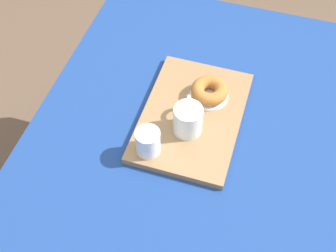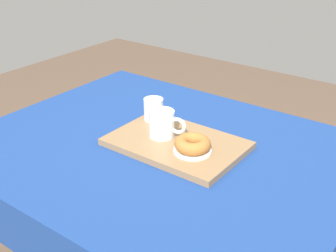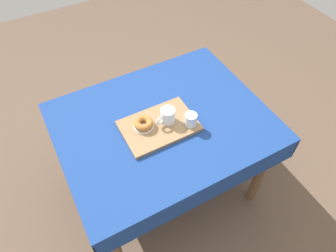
{
  "view_description": "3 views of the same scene",
  "coord_description": "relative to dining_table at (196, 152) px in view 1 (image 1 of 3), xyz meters",
  "views": [
    {
      "loc": [
        0.8,
        0.16,
        1.85
      ],
      "look_at": [
        0.03,
        -0.08,
        0.79
      ],
      "focal_mm": 49.52,
      "sensor_mm": 36.0,
      "label": 1
    },
    {
      "loc": [
        -0.78,
        1.0,
        1.45
      ],
      "look_at": [
        0.01,
        -0.06,
        0.8
      ],
      "focal_mm": 47.54,
      "sensor_mm": 36.0,
      "label": 2
    },
    {
      "loc": [
        -0.53,
        -1.04,
        2.11
      ],
      "look_at": [
        -0.01,
        -0.07,
        0.79
      ],
      "focal_mm": 32.74,
      "sensor_mm": 36.0,
      "label": 3
    }
  ],
  "objects": [
    {
      "name": "ground_plane",
      "position": [
        0.0,
        0.0,
        -0.65
      ],
      "size": [
        6.0,
        6.0,
        0.0
      ],
      "primitive_type": "plane",
      "color": "brown"
    },
    {
      "name": "dining_table",
      "position": [
        0.0,
        0.0,
        0.0
      ],
      "size": [
        1.22,
        0.97,
        0.76
      ],
      "color": "navy",
      "rests_on": "ground"
    },
    {
      "name": "serving_tray",
      "position": [
        -0.04,
        -0.03,
        0.12
      ],
      "size": [
        0.42,
        0.29,
        0.02
      ],
      "primitive_type": "cube",
      "color": "olive",
      "rests_on": "dining_table"
    },
    {
      "name": "tea_mug_left",
      "position": [
        0.01,
        -0.03,
        0.17
      ],
      "size": [
        0.12,
        0.08,
        0.09
      ],
      "color": "white",
      "rests_on": "serving_tray"
    },
    {
      "name": "water_glass_near",
      "position": [
        0.12,
        -0.11,
        0.16
      ],
      "size": [
        0.07,
        0.07,
        0.08
      ],
      "color": "white",
      "rests_on": "serving_tray"
    },
    {
      "name": "donut_plate_left",
      "position": [
        -0.12,
        0.0,
        0.13
      ],
      "size": [
        0.12,
        0.12,
        0.01
      ],
      "primitive_type": "cylinder",
      "color": "white",
      "rests_on": "serving_tray"
    },
    {
      "name": "sugar_donut_left",
      "position": [
        -0.12,
        0.0,
        0.15
      ],
      "size": [
        0.11,
        0.11,
        0.04
      ],
      "primitive_type": "torus",
      "color": "#A3662D",
      "rests_on": "donut_plate_left"
    }
  ]
}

